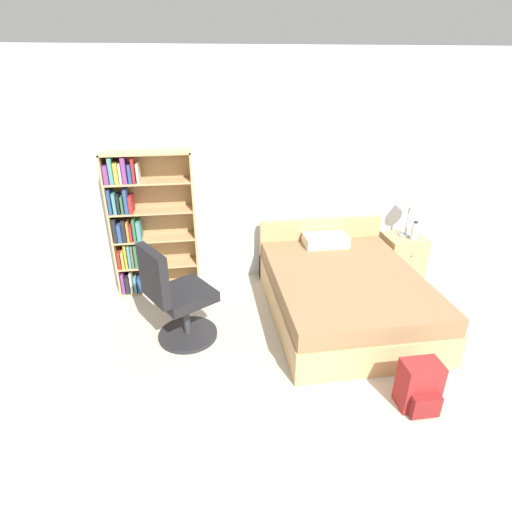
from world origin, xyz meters
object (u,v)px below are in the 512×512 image
(nightstand, at_px, (402,255))
(backpack_red, at_px, (419,387))
(office_chair, at_px, (176,300))
(bookshelf, at_px, (143,226))
(bed, at_px, (342,291))
(table_lamp, at_px, (411,201))
(water_bottle, at_px, (414,231))

(nightstand, bearing_deg, backpack_red, -113.09)
(office_chair, relative_size, backpack_red, 2.52)
(office_chair, bearing_deg, bookshelf, 109.47)
(bookshelf, xyz_separation_m, office_chair, (0.37, -1.03, -0.36))
(bookshelf, bearing_deg, backpack_red, -44.12)
(nightstand, bearing_deg, bed, -144.94)
(bookshelf, bearing_deg, nightstand, -1.17)
(bed, bearing_deg, office_chair, -171.87)
(table_lamp, bearing_deg, bookshelf, 179.56)
(bookshelf, distance_m, nightstand, 3.15)
(office_chair, relative_size, nightstand, 1.95)
(water_bottle, bearing_deg, backpack_red, -115.27)
(office_chair, relative_size, water_bottle, 4.34)
(office_chair, relative_size, table_lamp, 1.80)
(bookshelf, bearing_deg, bed, -20.97)
(bookshelf, xyz_separation_m, bed, (2.06, -0.79, -0.55))
(bed, distance_m, water_bottle, 1.30)
(table_lamp, distance_m, water_bottle, 0.36)
(office_chair, height_order, backpack_red, office_chair)
(bed, relative_size, table_lamp, 3.42)
(nightstand, bearing_deg, table_lamp, 64.67)
(bookshelf, relative_size, table_lamp, 2.87)
(water_bottle, height_order, backpack_red, water_bottle)
(table_lamp, height_order, water_bottle, table_lamp)
(bookshelf, xyz_separation_m, table_lamp, (3.12, -0.02, 0.15))
(office_chair, distance_m, backpack_red, 2.17)
(table_lamp, xyz_separation_m, water_bottle, (0.03, -0.15, -0.33))
(bed, height_order, backpack_red, bed)
(bed, distance_m, backpack_red, 1.37)
(office_chair, distance_m, nightstand, 2.91)
(office_chair, height_order, table_lamp, table_lamp)
(bookshelf, height_order, office_chair, bookshelf)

